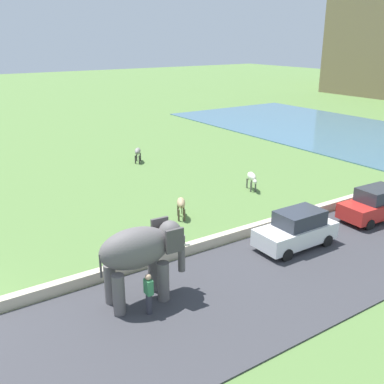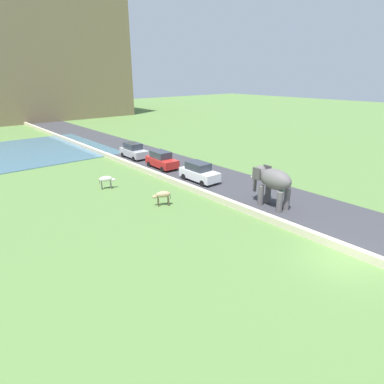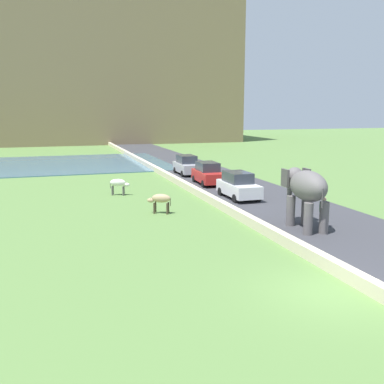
{
  "view_description": "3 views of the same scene",
  "coord_description": "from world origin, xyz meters",
  "px_view_note": "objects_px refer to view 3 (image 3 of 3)",
  "views": [
    {
      "loc": [
        16.52,
        0.53,
        9.41
      ],
      "look_at": [
        -1.38,
        12.5,
        1.86
      ],
      "focal_mm": 41.8,
      "sensor_mm": 36.0,
      "label": 1
    },
    {
      "loc": [
        -15.74,
        -6.19,
        9.47
      ],
      "look_at": [
        -1.73,
        10.13,
        1.57
      ],
      "focal_mm": 30.28,
      "sensor_mm": 36.0,
      "label": 2
    },
    {
      "loc": [
        -8.42,
        -11.41,
        5.86
      ],
      "look_at": [
        -1.37,
        10.4,
        1.58
      ],
      "focal_mm": 41.09,
      "sensor_mm": 36.0,
      "label": 3
    }
  ],
  "objects_px": {
    "car_silver": "(187,165)",
    "car_red": "(208,174)",
    "car_white": "(238,186)",
    "cow_tan": "(160,199)",
    "cow_white": "(119,183)",
    "elephant": "(306,189)",
    "person_beside_elephant": "(323,212)"
  },
  "relations": [
    {
      "from": "car_silver",
      "to": "car_red",
      "type": "bearing_deg",
      "value": -89.99
    },
    {
      "from": "car_white",
      "to": "cow_tan",
      "type": "bearing_deg",
      "value": -156.95
    },
    {
      "from": "cow_white",
      "to": "car_silver",
      "type": "bearing_deg",
      "value": 46.54
    },
    {
      "from": "car_silver",
      "to": "cow_white",
      "type": "xyz_separation_m",
      "value": [
        -7.44,
        -7.85,
        -0.06
      ]
    },
    {
      "from": "car_silver",
      "to": "cow_white",
      "type": "height_order",
      "value": "car_silver"
    },
    {
      "from": "cow_white",
      "to": "cow_tan",
      "type": "xyz_separation_m",
      "value": [
        1.44,
        -6.28,
        0.0
      ]
    },
    {
      "from": "cow_tan",
      "to": "car_red",
      "type": "bearing_deg",
      "value": 54.72
    },
    {
      "from": "elephant",
      "to": "cow_tan",
      "type": "bearing_deg",
      "value": 137.48
    },
    {
      "from": "elephant",
      "to": "cow_white",
      "type": "relative_size",
      "value": 2.48
    },
    {
      "from": "person_beside_elephant",
      "to": "cow_white",
      "type": "bearing_deg",
      "value": 124.84
    },
    {
      "from": "elephant",
      "to": "car_white",
      "type": "xyz_separation_m",
      "value": [
        -0.01,
        8.07,
        -1.14
      ]
    },
    {
      "from": "car_white",
      "to": "car_red",
      "type": "distance_m",
      "value": 5.93
    },
    {
      "from": "car_red",
      "to": "cow_white",
      "type": "distance_m",
      "value": 7.76
    },
    {
      "from": "elephant",
      "to": "car_red",
      "type": "xyz_separation_m",
      "value": [
        -0.01,
        14.0,
        -1.14
      ]
    },
    {
      "from": "elephant",
      "to": "cow_tan",
      "type": "xyz_separation_m",
      "value": [
        -6.01,
        5.51,
        -1.2
      ]
    },
    {
      "from": "car_white",
      "to": "car_silver",
      "type": "distance_m",
      "value": 11.58
    },
    {
      "from": "elephant",
      "to": "person_beside_elephant",
      "type": "height_order",
      "value": "elephant"
    },
    {
      "from": "car_silver",
      "to": "car_red",
      "type": "height_order",
      "value": "same"
    },
    {
      "from": "car_silver",
      "to": "car_red",
      "type": "distance_m",
      "value": 5.65
    },
    {
      "from": "elephant",
      "to": "cow_tan",
      "type": "distance_m",
      "value": 8.25
    },
    {
      "from": "person_beside_elephant",
      "to": "car_red",
      "type": "xyz_separation_m",
      "value": [
        -0.94,
        14.24,
        0.03
      ]
    },
    {
      "from": "car_white",
      "to": "cow_white",
      "type": "distance_m",
      "value": 8.32
    },
    {
      "from": "cow_tan",
      "to": "elephant",
      "type": "bearing_deg",
      "value": -42.52
    },
    {
      "from": "car_white",
      "to": "person_beside_elephant",
      "type": "bearing_deg",
      "value": -83.55
    },
    {
      "from": "car_white",
      "to": "cow_tan",
      "type": "height_order",
      "value": "car_white"
    },
    {
      "from": "car_silver",
      "to": "cow_white",
      "type": "bearing_deg",
      "value": -133.46
    },
    {
      "from": "person_beside_elephant",
      "to": "elephant",
      "type": "bearing_deg",
      "value": 165.36
    },
    {
      "from": "cow_tan",
      "to": "car_white",
      "type": "bearing_deg",
      "value": 23.05
    },
    {
      "from": "car_white",
      "to": "cow_white",
      "type": "bearing_deg",
      "value": 153.37
    },
    {
      "from": "car_red",
      "to": "cow_tan",
      "type": "distance_m",
      "value": 10.39
    },
    {
      "from": "car_silver",
      "to": "car_red",
      "type": "relative_size",
      "value": 0.99
    },
    {
      "from": "car_red",
      "to": "car_silver",
      "type": "bearing_deg",
      "value": 90.01
    }
  ]
}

